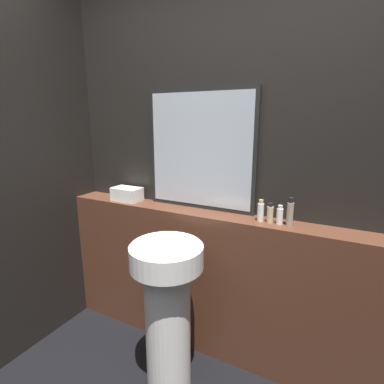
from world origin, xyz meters
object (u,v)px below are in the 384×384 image
object	(u,v)px
mirror	(200,150)
pedestal_sink	(168,305)
lotion_bottle	(280,215)
body_wash_bottle	(290,213)
shampoo_bottle	(261,211)
conditioner_bottle	(270,213)
towel_stack	(127,194)

from	to	relation	value
mirror	pedestal_sink	bearing A→B (deg)	-85.88
lotion_bottle	body_wash_bottle	world-z (taller)	body_wash_bottle
shampoo_bottle	conditioner_bottle	size ratio (longest dim) A/B	1.10
mirror	shampoo_bottle	world-z (taller)	mirror
lotion_bottle	body_wash_bottle	distance (m)	0.06
pedestal_sink	body_wash_bottle	size ratio (longest dim) A/B	5.60
lotion_bottle	mirror	bearing A→B (deg)	171.60
conditioner_bottle	lotion_bottle	world-z (taller)	conditioner_bottle
shampoo_bottle	lotion_bottle	bearing A→B (deg)	0.00
pedestal_sink	towel_stack	size ratio (longest dim) A/B	4.28
towel_stack	body_wash_bottle	world-z (taller)	body_wash_bottle
towel_stack	conditioner_bottle	world-z (taller)	conditioner_bottle
pedestal_sink	body_wash_bottle	distance (m)	0.88
shampoo_bottle	body_wash_bottle	bearing A→B (deg)	0.00
shampoo_bottle	conditioner_bottle	bearing A→B (deg)	0.00
pedestal_sink	lotion_bottle	world-z (taller)	lotion_bottle
towel_stack	shampoo_bottle	world-z (taller)	shampoo_bottle
pedestal_sink	towel_stack	bearing A→B (deg)	145.99
shampoo_bottle	lotion_bottle	world-z (taller)	shampoo_bottle
mirror	conditioner_bottle	distance (m)	0.60
lotion_bottle	conditioner_bottle	bearing A→B (deg)	180.00
towel_stack	shampoo_bottle	bearing A→B (deg)	0.00
conditioner_bottle	towel_stack	bearing A→B (deg)	180.00
mirror	towel_stack	size ratio (longest dim) A/B	3.65
lotion_bottle	pedestal_sink	bearing A→B (deg)	-141.94
lotion_bottle	shampoo_bottle	bearing A→B (deg)	180.00
body_wash_bottle	mirror	bearing A→B (deg)	172.36
mirror	body_wash_bottle	size ratio (longest dim) A/B	4.78
mirror	lotion_bottle	distance (m)	0.65
mirror	body_wash_bottle	world-z (taller)	mirror
shampoo_bottle	body_wash_bottle	size ratio (longest dim) A/B	0.80
mirror	lotion_bottle	world-z (taller)	mirror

